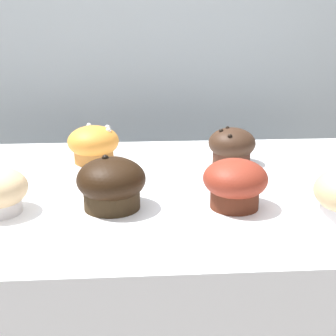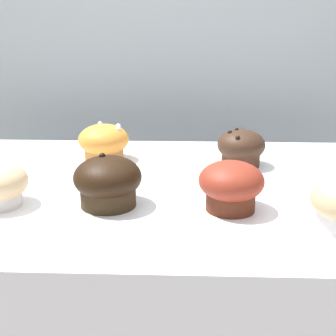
{
  "view_description": "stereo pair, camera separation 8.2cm",
  "coord_description": "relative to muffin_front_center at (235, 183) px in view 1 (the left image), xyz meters",
  "views": [
    {
      "loc": [
        -0.02,
        -0.82,
        1.25
      ],
      "look_at": [
        0.03,
        -0.04,
        1.0
      ],
      "focal_mm": 50.0,
      "sensor_mm": 36.0,
      "label": 1
    },
    {
      "loc": [
        0.06,
        -0.82,
        1.25
      ],
      "look_at": [
        0.03,
        -0.04,
        1.0
      ],
      "focal_mm": 50.0,
      "sensor_mm": 36.0,
      "label": 2
    }
  ],
  "objects": [
    {
      "name": "muffin_front_right",
      "position": [
        -0.2,
        0.01,
        -0.0
      ],
      "size": [
        0.11,
        0.11,
        0.09
      ],
      "color": "#332515",
      "rests_on": "display_counter"
    },
    {
      "name": "muffin_back_left",
      "position": [
        -0.25,
        0.27,
        -0.0
      ],
      "size": [
        0.11,
        0.11,
        0.08
      ],
      "color": "#C47C37",
      "rests_on": "display_counter"
    },
    {
      "name": "muffin_front_center",
      "position": [
        0.0,
        0.0,
        0.0
      ],
      "size": [
        0.11,
        0.11,
        0.08
      ],
      "color": "#522415",
      "rests_on": "display_counter"
    },
    {
      "name": "wall_back",
      "position": [
        -0.14,
        0.71,
        -0.1
      ],
      "size": [
        3.2,
        0.1,
        1.8
      ],
      "primitive_type": "cube",
      "color": "#A8B2B7",
      "rests_on": "ground"
    },
    {
      "name": "muffin_back_center",
      "position": [
        0.04,
        0.24,
        -0.0
      ],
      "size": [
        0.1,
        0.1,
        0.08
      ],
      "color": "#49291D",
      "rests_on": "display_counter"
    }
  ]
}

